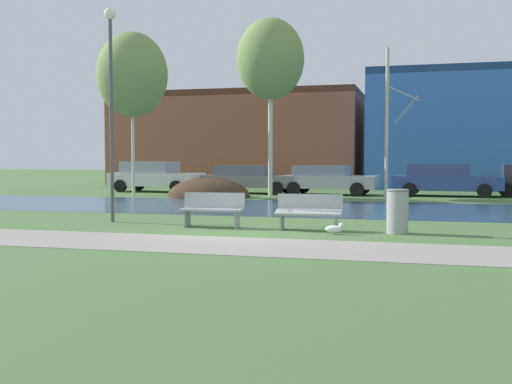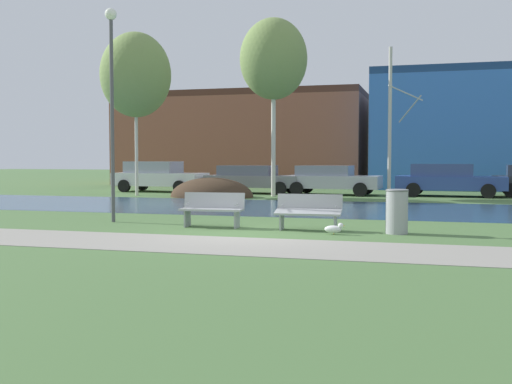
{
  "view_description": "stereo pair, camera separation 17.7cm",
  "coord_description": "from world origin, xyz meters",
  "px_view_note": "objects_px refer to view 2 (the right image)",
  "views": [
    {
      "loc": [
        3.86,
        -13.58,
        1.75
      ],
      "look_at": [
        -0.23,
        1.58,
        0.88
      ],
      "focal_mm": 43.16,
      "sensor_mm": 36.0,
      "label": 1
    },
    {
      "loc": [
        4.03,
        -13.54,
        1.75
      ],
      "look_at": [
        -0.23,
        1.58,
        0.88
      ],
      "focal_mm": 43.16,
      "sensor_mm": 36.0,
      "label": 2
    }
  ],
  "objects_px": {
    "trash_bin": "(397,211)",
    "parked_sedan_second_grey": "(253,178)",
    "bench_right": "(309,211)",
    "parked_van_nearest_white": "(158,176)",
    "parked_hatch_third_silver": "(330,179)",
    "parked_wagon_fourth_blue": "(448,179)",
    "seagull": "(334,229)",
    "streetlamp": "(112,82)",
    "bench_left": "(212,209)"
  },
  "relations": [
    {
      "from": "parked_wagon_fourth_blue",
      "to": "parked_hatch_third_silver",
      "type": "bearing_deg",
      "value": -177.35
    },
    {
      "from": "bench_left",
      "to": "parked_wagon_fourth_blue",
      "type": "bearing_deg",
      "value": 67.37
    },
    {
      "from": "bench_left",
      "to": "trash_bin",
      "type": "distance_m",
      "value": 4.57
    },
    {
      "from": "seagull",
      "to": "parked_sedan_second_grey",
      "type": "bearing_deg",
      "value": 112.5
    },
    {
      "from": "trash_bin",
      "to": "streetlamp",
      "type": "distance_m",
      "value": 8.31
    },
    {
      "from": "trash_bin",
      "to": "parked_van_nearest_white",
      "type": "xyz_separation_m",
      "value": [
        -12.82,
        14.79,
        0.29
      ]
    },
    {
      "from": "bench_left",
      "to": "parked_wagon_fourth_blue",
      "type": "relative_size",
      "value": 0.33
    },
    {
      "from": "trash_bin",
      "to": "parked_sedan_second_grey",
      "type": "relative_size",
      "value": 0.21
    },
    {
      "from": "parked_wagon_fourth_blue",
      "to": "trash_bin",
      "type": "bearing_deg",
      "value": -96.0
    },
    {
      "from": "trash_bin",
      "to": "seagull",
      "type": "relative_size",
      "value": 2.16
    },
    {
      "from": "parked_wagon_fourth_blue",
      "to": "parked_van_nearest_white",
      "type": "bearing_deg",
      "value": -179.89
    },
    {
      "from": "bench_right",
      "to": "trash_bin",
      "type": "xyz_separation_m",
      "value": [
        2.09,
        -0.12,
        0.06
      ]
    },
    {
      "from": "parked_hatch_third_silver",
      "to": "parked_wagon_fourth_blue",
      "type": "xyz_separation_m",
      "value": [
        5.37,
        0.25,
        0.03
      ]
    },
    {
      "from": "parked_van_nearest_white",
      "to": "parked_sedan_second_grey",
      "type": "bearing_deg",
      "value": -0.79
    },
    {
      "from": "seagull",
      "to": "parked_van_nearest_white",
      "type": "distance_m",
      "value": 19.16
    },
    {
      "from": "bench_right",
      "to": "parked_wagon_fourth_blue",
      "type": "xyz_separation_m",
      "value": [
        3.65,
        14.7,
        0.31
      ]
    },
    {
      "from": "bench_right",
      "to": "parked_van_nearest_white",
      "type": "distance_m",
      "value": 18.18
    },
    {
      "from": "bench_left",
      "to": "seagull",
      "type": "bearing_deg",
      "value": -11.8
    },
    {
      "from": "trash_bin",
      "to": "parked_wagon_fourth_blue",
      "type": "xyz_separation_m",
      "value": [
        1.56,
        14.82,
        0.25
      ]
    },
    {
      "from": "parked_hatch_third_silver",
      "to": "parked_wagon_fourth_blue",
      "type": "relative_size",
      "value": 0.94
    },
    {
      "from": "streetlamp",
      "to": "trash_bin",
      "type": "bearing_deg",
      "value": -4.36
    },
    {
      "from": "streetlamp",
      "to": "seagull",
      "type": "bearing_deg",
      "value": -10.24
    },
    {
      "from": "bench_left",
      "to": "parked_van_nearest_white",
      "type": "relative_size",
      "value": 0.33
    },
    {
      "from": "parked_wagon_fourth_blue",
      "to": "seagull",
      "type": "bearing_deg",
      "value": -100.79
    },
    {
      "from": "streetlamp",
      "to": "parked_van_nearest_white",
      "type": "xyz_separation_m",
      "value": [
        -5.21,
        14.21,
        -3.0
      ]
    },
    {
      "from": "seagull",
      "to": "streetlamp",
      "type": "bearing_deg",
      "value": 169.76
    },
    {
      "from": "streetlamp",
      "to": "parked_sedan_second_grey",
      "type": "bearing_deg",
      "value": 90.33
    },
    {
      "from": "bench_left",
      "to": "parked_hatch_third_silver",
      "type": "bearing_deg",
      "value": 87.01
    },
    {
      "from": "seagull",
      "to": "parked_wagon_fourth_blue",
      "type": "height_order",
      "value": "parked_wagon_fourth_blue"
    },
    {
      "from": "parked_wagon_fourth_blue",
      "to": "parked_sedan_second_grey",
      "type": "bearing_deg",
      "value": -179.4
    },
    {
      "from": "parked_van_nearest_white",
      "to": "streetlamp",
      "type": "bearing_deg",
      "value": -69.87
    },
    {
      "from": "trash_bin",
      "to": "parked_hatch_third_silver",
      "type": "height_order",
      "value": "parked_hatch_third_silver"
    },
    {
      "from": "bench_left",
      "to": "parked_sedan_second_grey",
      "type": "distance_m",
      "value": 14.94
    },
    {
      "from": "trash_bin",
      "to": "parked_sedan_second_grey",
      "type": "distance_m",
      "value": 16.62
    },
    {
      "from": "bench_left",
      "to": "seagull",
      "type": "relative_size",
      "value": 3.41
    },
    {
      "from": "seagull",
      "to": "parked_sedan_second_grey",
      "type": "relative_size",
      "value": 0.1
    },
    {
      "from": "trash_bin",
      "to": "parked_sedan_second_grey",
      "type": "bearing_deg",
      "value": 117.59
    },
    {
      "from": "trash_bin",
      "to": "seagull",
      "type": "xyz_separation_m",
      "value": [
        -1.37,
        -0.55,
        -0.4
      ]
    },
    {
      "from": "parked_sedan_second_grey",
      "to": "parked_van_nearest_white",
      "type": "bearing_deg",
      "value": 179.21
    },
    {
      "from": "bench_right",
      "to": "parked_hatch_third_silver",
      "type": "height_order",
      "value": "parked_hatch_third_silver"
    },
    {
      "from": "parked_hatch_third_silver",
      "to": "bench_right",
      "type": "bearing_deg",
      "value": -83.2
    },
    {
      "from": "bench_right",
      "to": "seagull",
      "type": "relative_size",
      "value": 3.41
    },
    {
      "from": "parked_sedan_second_grey",
      "to": "parked_wagon_fourth_blue",
      "type": "height_order",
      "value": "parked_wagon_fourth_blue"
    },
    {
      "from": "bench_right",
      "to": "seagull",
      "type": "distance_m",
      "value": 1.04
    },
    {
      "from": "bench_left",
      "to": "streetlamp",
      "type": "distance_m",
      "value": 4.55
    },
    {
      "from": "bench_right",
      "to": "parked_sedan_second_grey",
      "type": "bearing_deg",
      "value": 110.99
    },
    {
      "from": "bench_right",
      "to": "parked_van_nearest_white",
      "type": "xyz_separation_m",
      "value": [
        -10.73,
        14.67,
        0.35
      ]
    },
    {
      "from": "bench_right",
      "to": "seagull",
      "type": "xyz_separation_m",
      "value": [
        0.72,
        -0.67,
        -0.34
      ]
    },
    {
      "from": "trash_bin",
      "to": "seagull",
      "type": "distance_m",
      "value": 1.53
    },
    {
      "from": "seagull",
      "to": "parked_wagon_fourth_blue",
      "type": "xyz_separation_m",
      "value": [
        2.93,
        15.37,
        0.65
      ]
    }
  ]
}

